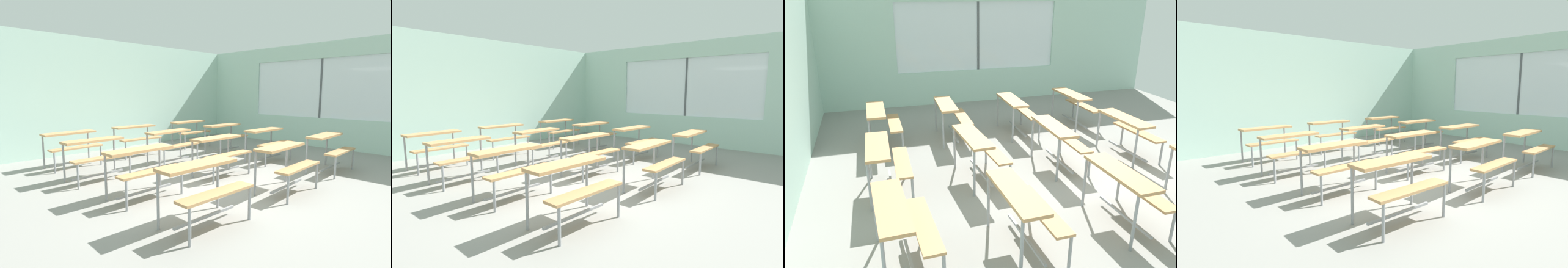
% 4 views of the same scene
% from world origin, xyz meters
% --- Properties ---
extents(ground, '(10.00, 9.00, 0.05)m').
position_xyz_m(ground, '(0.00, 0.00, -0.03)').
color(ground, gray).
extents(wall_right, '(0.12, 9.00, 3.00)m').
position_xyz_m(wall_right, '(5.00, -0.13, 1.45)').
color(wall_right, silver).
rests_on(wall_right, ground).
extents(desk_bench_r0c1, '(1.12, 0.62, 0.74)m').
position_xyz_m(desk_bench_r0c1, '(0.57, -0.91, 0.56)').
color(desk_bench_r0c1, tan).
rests_on(desk_bench_r0c1, ground).
extents(desk_bench_r0c2, '(1.12, 0.62, 0.74)m').
position_xyz_m(desk_bench_r0c2, '(2.35, -0.89, 0.56)').
color(desk_bench_r0c2, tan).
rests_on(desk_bench_r0c2, ground).
extents(desk_bench_r1c0, '(1.10, 0.60, 0.74)m').
position_xyz_m(desk_bench_r1c0, '(-1.21, 0.47, 0.56)').
color(desk_bench_r1c0, tan).
rests_on(desk_bench_r1c0, ground).
extents(desk_bench_r1c1, '(1.12, 0.63, 0.74)m').
position_xyz_m(desk_bench_r1c1, '(0.55, 0.45, 0.56)').
color(desk_bench_r1c1, tan).
rests_on(desk_bench_r1c1, ground).
extents(desk_bench_r1c2, '(1.12, 0.63, 0.74)m').
position_xyz_m(desk_bench_r1c2, '(2.26, 0.49, 0.56)').
color(desk_bench_r1c2, tan).
rests_on(desk_bench_r1c2, ground).
extents(desk_bench_r2c0, '(1.11, 0.61, 0.74)m').
position_xyz_m(desk_bench_r2c0, '(-1.28, 1.84, 0.56)').
color(desk_bench_r2c0, tan).
rests_on(desk_bench_r2c0, ground).
extents(desk_bench_r2c1, '(1.13, 0.64, 0.74)m').
position_xyz_m(desk_bench_r2c1, '(0.50, 1.83, 0.56)').
color(desk_bench_r2c1, tan).
rests_on(desk_bench_r2c1, ground).
extents(desk_bench_r2c2, '(1.13, 0.64, 0.74)m').
position_xyz_m(desk_bench_r2c2, '(2.34, 1.84, 0.56)').
color(desk_bench_r2c2, tan).
rests_on(desk_bench_r2c2, ground).
extents(desk_bench_r3c0, '(1.12, 0.63, 0.74)m').
position_xyz_m(desk_bench_r3c0, '(-1.19, 3.15, 0.56)').
color(desk_bench_r3c0, tan).
rests_on(desk_bench_r3c0, ground).
extents(desk_bench_r3c1, '(1.11, 0.62, 0.74)m').
position_xyz_m(desk_bench_r3c1, '(0.49, 3.20, 0.56)').
color(desk_bench_r3c1, tan).
rests_on(desk_bench_r3c1, ground).
extents(desk_bench_r3c2, '(1.10, 0.60, 0.74)m').
position_xyz_m(desk_bench_r3c2, '(2.32, 3.15, 0.56)').
color(desk_bench_r3c2, tan).
rests_on(desk_bench_r3c2, ground).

